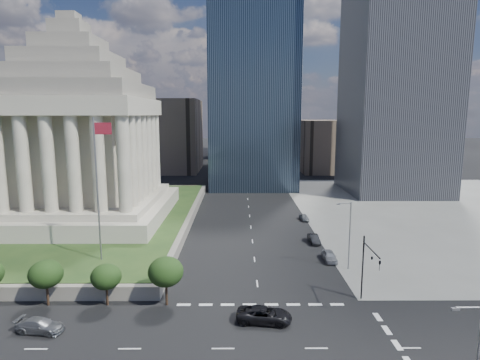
{
  "coord_description": "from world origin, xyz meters",
  "views": [
    {
      "loc": [
        -2.53,
        -30.43,
        22.29
      ],
      "look_at": [
        -2.3,
        18.91,
        14.19
      ],
      "focal_mm": 30.0,
      "sensor_mm": 36.0,
      "label": 1
    }
  ],
  "objects_px": {
    "traffic_signal_ne": "(368,263)",
    "street_lamp_north": "(349,232)",
    "war_memorial": "(75,119)",
    "flagpole": "(98,182)",
    "parked_sedan_far": "(304,217)",
    "pickup_truck": "(264,315)",
    "suv_grey": "(40,326)",
    "parked_sedan_mid": "(314,239)",
    "parked_sedan_near": "(329,256)"
  },
  "relations": [
    {
      "from": "pickup_truck",
      "to": "parked_sedan_far",
      "type": "distance_m",
      "value": 43.67
    },
    {
      "from": "parked_sedan_near",
      "to": "traffic_signal_ne",
      "type": "bearing_deg",
      "value": -86.28
    },
    {
      "from": "traffic_signal_ne",
      "to": "parked_sedan_far",
      "type": "xyz_separation_m",
      "value": [
        -1.0,
        38.51,
        -4.59
      ]
    },
    {
      "from": "suv_grey",
      "to": "parked_sedan_mid",
      "type": "relative_size",
      "value": 1.14
    },
    {
      "from": "flagpole",
      "to": "parked_sedan_mid",
      "type": "distance_m",
      "value": 37.22
    },
    {
      "from": "war_memorial",
      "to": "parked_sedan_mid",
      "type": "distance_m",
      "value": 50.48
    },
    {
      "from": "parked_sedan_near",
      "to": "pickup_truck",
      "type": "bearing_deg",
      "value": -121.71
    },
    {
      "from": "traffic_signal_ne",
      "to": "parked_sedan_mid",
      "type": "bearing_deg",
      "value": 94.31
    },
    {
      "from": "traffic_signal_ne",
      "to": "suv_grey",
      "type": "bearing_deg",
      "value": -171.01
    },
    {
      "from": "parked_sedan_far",
      "to": "war_memorial",
      "type": "bearing_deg",
      "value": 179.9
    },
    {
      "from": "traffic_signal_ne",
      "to": "street_lamp_north",
      "type": "bearing_deg",
      "value": 85.81
    },
    {
      "from": "war_memorial",
      "to": "parked_sedan_far",
      "type": "height_order",
      "value": "war_memorial"
    },
    {
      "from": "pickup_truck",
      "to": "suv_grey",
      "type": "distance_m",
      "value": 23.4
    },
    {
      "from": "flagpole",
      "to": "street_lamp_north",
      "type": "relative_size",
      "value": 2.0
    },
    {
      "from": "flagpole",
      "to": "parked_sedan_far",
      "type": "distance_m",
      "value": 45.4
    },
    {
      "from": "war_memorial",
      "to": "traffic_signal_ne",
      "type": "distance_m",
      "value": 60.0
    },
    {
      "from": "war_memorial",
      "to": "suv_grey",
      "type": "bearing_deg",
      "value": -74.66
    },
    {
      "from": "war_memorial",
      "to": "pickup_truck",
      "type": "xyz_separation_m",
      "value": [
        34.28,
        -38.0,
        -20.57
      ]
    },
    {
      "from": "pickup_truck",
      "to": "parked_sedan_near",
      "type": "height_order",
      "value": "pickup_truck"
    },
    {
      "from": "pickup_truck",
      "to": "parked_sedan_far",
      "type": "xyz_separation_m",
      "value": [
        11.22,
        42.21,
        -0.18
      ]
    },
    {
      "from": "street_lamp_north",
      "to": "suv_grey",
      "type": "distance_m",
      "value": 40.42
    },
    {
      "from": "flagpole",
      "to": "pickup_truck",
      "type": "xyz_separation_m",
      "value": [
        22.11,
        -14.0,
        -12.28
      ]
    },
    {
      "from": "suv_grey",
      "to": "traffic_signal_ne",
      "type": "bearing_deg",
      "value": -72.04
    },
    {
      "from": "parked_sedan_near",
      "to": "parked_sedan_far",
      "type": "distance_m",
      "value": 23.91
    },
    {
      "from": "flagpole",
      "to": "parked_sedan_far",
      "type": "bearing_deg",
      "value": 40.24
    },
    {
      "from": "pickup_truck",
      "to": "parked_sedan_near",
      "type": "xyz_separation_m",
      "value": [
        11.22,
        18.3,
        -0.06
      ]
    },
    {
      "from": "parked_sedan_far",
      "to": "traffic_signal_ne",
      "type": "bearing_deg",
      "value": -93.89
    },
    {
      "from": "suv_grey",
      "to": "parked_sedan_near",
      "type": "distance_m",
      "value": 40.03
    },
    {
      "from": "street_lamp_north",
      "to": "war_memorial",
      "type": "bearing_deg",
      "value": 154.08
    },
    {
      "from": "flagpole",
      "to": "suv_grey",
      "type": "distance_m",
      "value": 20.22
    },
    {
      "from": "traffic_signal_ne",
      "to": "pickup_truck",
      "type": "height_order",
      "value": "traffic_signal_ne"
    },
    {
      "from": "war_memorial",
      "to": "parked_sedan_near",
      "type": "xyz_separation_m",
      "value": [
        45.5,
        -19.7,
        -20.63
      ]
    },
    {
      "from": "traffic_signal_ne",
      "to": "parked_sedan_far",
      "type": "height_order",
      "value": "traffic_signal_ne"
    },
    {
      "from": "suv_grey",
      "to": "parked_sedan_far",
      "type": "relative_size",
      "value": 1.29
    },
    {
      "from": "war_memorial",
      "to": "parked_sedan_near",
      "type": "bearing_deg",
      "value": -23.41
    },
    {
      "from": "pickup_truck",
      "to": "suv_grey",
      "type": "xyz_separation_m",
      "value": [
        -23.32,
        -1.93,
        -0.11
      ]
    },
    {
      "from": "street_lamp_north",
      "to": "traffic_signal_ne",
      "type": "bearing_deg",
      "value": -94.19
    },
    {
      "from": "suv_grey",
      "to": "street_lamp_north",
      "type": "bearing_deg",
      "value": -56.08
    },
    {
      "from": "parked_sedan_far",
      "to": "suv_grey",
      "type": "bearing_deg",
      "value": -133.43
    },
    {
      "from": "suv_grey",
      "to": "parked_sedan_mid",
      "type": "xyz_separation_m",
      "value": [
        33.78,
        29.02,
        -0.0
      ]
    },
    {
      "from": "traffic_signal_ne",
      "to": "parked_sedan_near",
      "type": "distance_m",
      "value": 15.31
    },
    {
      "from": "parked_sedan_mid",
      "to": "flagpole",
      "type": "bearing_deg",
      "value": -160.79
    },
    {
      "from": "parked_sedan_near",
      "to": "parked_sedan_far",
      "type": "height_order",
      "value": "parked_sedan_near"
    },
    {
      "from": "war_memorial",
      "to": "flagpole",
      "type": "relative_size",
      "value": 1.95
    },
    {
      "from": "traffic_signal_ne",
      "to": "parked_sedan_far",
      "type": "distance_m",
      "value": 38.8
    },
    {
      "from": "flagpole",
      "to": "parked_sedan_mid",
      "type": "relative_size",
      "value": 4.58
    },
    {
      "from": "pickup_truck",
      "to": "suv_grey",
      "type": "relative_size",
      "value": 1.21
    },
    {
      "from": "pickup_truck",
      "to": "parked_sedan_near",
      "type": "bearing_deg",
      "value": -24.32
    },
    {
      "from": "suv_grey",
      "to": "parked_sedan_mid",
      "type": "distance_m",
      "value": 44.54
    },
    {
      "from": "street_lamp_north",
      "to": "pickup_truck",
      "type": "xyz_separation_m",
      "value": [
        -13.05,
        -15.0,
        -4.83
      ]
    }
  ]
}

